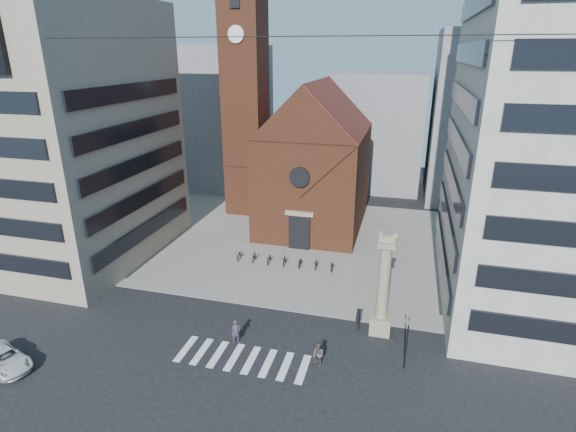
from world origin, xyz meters
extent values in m
plane|color=black|center=(0.00, 0.00, 0.00)|extent=(120.00, 120.00, 0.00)
cube|color=gray|center=(0.00, 19.00, 0.03)|extent=(46.00, 30.00, 0.05)
cube|color=brown|center=(0.00, 25.00, 6.00)|extent=(12.00, 16.00, 12.00)
cube|color=brown|center=(0.00, 25.40, 12.00)|extent=(12.00, 15.40, 12.00)
cube|color=brown|center=(0.00, 17.05, 12.00)|extent=(11.76, 0.50, 11.76)
cylinder|color=black|center=(0.00, 16.60, 8.50)|extent=(2.20, 0.30, 2.20)
cube|color=black|center=(0.00, 16.85, 2.00)|extent=(2.40, 0.30, 4.00)
cube|color=gray|center=(0.00, 16.80, 4.30)|extent=(3.20, 0.40, 0.50)
cube|color=brown|center=(-10.00, 28.00, 15.00)|extent=(5.00, 5.00, 30.00)
cylinder|color=white|center=(-10.00, 25.40, 23.00)|extent=(2.00, 0.20, 2.00)
cube|color=gray|center=(-24.00, 10.00, 13.00)|extent=(18.00, 20.00, 26.00)
cube|color=gray|center=(-20.00, 40.00, 11.00)|extent=(16.00, 14.00, 22.00)
cube|color=gray|center=(6.00, 45.00, 9.00)|extent=(14.00, 12.00, 18.00)
cube|color=gray|center=(22.00, 42.00, 12.00)|extent=(16.00, 14.00, 24.00)
cube|color=gray|center=(10.00, 3.00, 0.75)|extent=(1.60, 1.60, 1.50)
cylinder|color=gray|center=(10.00, 3.00, 4.50)|extent=(0.90, 0.90, 6.00)
cube|color=gray|center=(10.00, 3.00, 7.70)|extent=(1.30, 1.30, 0.40)
cube|color=gray|center=(10.00, 3.00, 8.10)|extent=(1.20, 0.50, 0.55)
sphere|color=gray|center=(10.55, 3.00, 8.35)|extent=(0.56, 0.56, 0.56)
cube|color=gray|center=(9.50, 3.00, 8.50)|extent=(0.25, 0.15, 0.35)
cylinder|color=black|center=(12.00, -1.00, 1.75)|extent=(0.12, 0.12, 3.50)
imported|color=black|center=(12.00, -1.00, 3.90)|extent=(0.13, 0.16, 0.80)
imported|color=silver|center=(-15.43, -8.25, 0.68)|extent=(5.33, 3.73, 1.35)
imported|color=#3B3448|center=(-0.60, -1.25, 0.95)|extent=(0.83, 0.72, 1.90)
imported|color=#594D47|center=(6.03, -2.29, 0.90)|extent=(1.11, 1.09, 1.80)
imported|color=#222229|center=(8.25, 3.00, 0.92)|extent=(0.63, 1.14, 1.85)
imported|color=black|center=(-5.62, 12.56, 0.51)|extent=(0.80, 1.81, 0.92)
imported|color=black|center=(-3.93, 12.56, 0.56)|extent=(0.66, 1.75, 1.02)
imported|color=black|center=(-2.25, 12.56, 0.51)|extent=(0.80, 1.81, 0.92)
imported|color=black|center=(-0.57, 12.56, 0.56)|extent=(0.66, 1.75, 1.02)
imported|color=black|center=(1.11, 12.56, 0.51)|extent=(0.80, 1.81, 0.92)
imported|color=black|center=(2.80, 12.56, 0.56)|extent=(0.66, 1.75, 1.02)
imported|color=black|center=(4.48, 12.56, 0.51)|extent=(0.80, 1.81, 0.92)
camera|label=1|loc=(10.79, -28.39, 21.18)|focal=28.00mm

